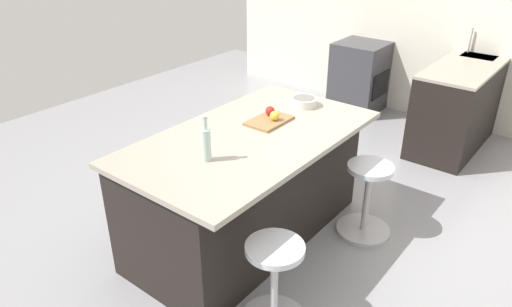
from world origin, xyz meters
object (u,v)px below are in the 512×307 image
Objects in this scene: stool_middle at (274,288)px; water_bottle at (206,143)px; stool_by_window at (366,201)px; cutting_board at (269,121)px; kitchen_island at (246,186)px; fruit_bowl at (304,101)px; apple_red at (270,111)px; oven_range at (359,77)px; apple_yellow at (275,116)px.

water_bottle is (-0.14, -0.67, 0.74)m from stool_middle.
stool_by_window is 1.02m from cutting_board.
fruit_bowl is at bearing 177.53° from kitchen_island.
fruit_bowl is (-0.38, 0.07, -0.02)m from apple_red.
apple_yellow is at bearing 13.23° from oven_range.
kitchen_island is 0.54m from cutting_board.
kitchen_island is 5.51× the size of cutting_board.
stool_middle is at bearing 19.94° from oven_range.
apple_yellow is at bearing 107.78° from cutting_board.
stool_by_window is 2.78× the size of fruit_bowl.
apple_red is at bearing 11.76° from oven_range.
apple_yellow reaches higher than oven_range.
water_bottle is 1.41× the size of fruit_bowl.
oven_range is at bearing -164.81° from fruit_bowl.
stool_middle is (3.66, 1.33, -0.15)m from oven_range.
cutting_board reaches higher than oven_range.
cutting_board is 1.15× the size of water_bottle.
apple_yellow reaches higher than kitchen_island.
cutting_board is at bearing 12.34° from oven_range.
fruit_bowl is (-0.45, 0.02, 0.03)m from cutting_board.
kitchen_island is at bearing -49.55° from stool_by_window.
stool_by_window is (2.41, 1.33, -0.15)m from oven_range.
water_bottle is at bearing 7.92° from kitchen_island.
apple_yellow reaches higher than stool_by_window.
apple_red is (-0.06, -0.09, -0.00)m from apple_yellow.
fruit_bowl is (-0.73, 0.03, 0.49)m from kitchen_island.
stool_middle is 1.33m from apple_yellow.
fruit_bowl reaches higher than stool_middle.
water_bottle reaches higher than stool_middle.
kitchen_island is at bearing -1.78° from cutting_board.
kitchen_island is 3.20× the size of stool_by_window.
kitchen_island reaches higher than stool_middle.
fruit_bowl is (-1.35, -0.70, 0.66)m from stool_middle.
water_bottle reaches higher than stool_by_window.
fruit_bowl is at bearing -152.58° from stool_middle.
stool_by_window is 1.25m from stool_middle.
apple_yellow is 0.33× the size of fruit_bowl.
oven_range is 3.63m from water_bottle.
apple_red is at bearing -70.12° from stool_by_window.
water_bottle is at bearing -102.13° from stool_middle.
water_bottle is (0.48, 0.07, 0.57)m from kitchen_island.
fruit_bowl reaches higher than stool_by_window.
stool_middle is 8.33× the size of apple_red.
apple_yellow is (0.34, -0.68, 0.68)m from stool_by_window.
stool_by_window is 8.32× the size of apple_yellow.
cutting_board is at bearing -175.58° from water_bottle.
fruit_bowl is at bearing -178.31° from water_bottle.
apple_red reaches higher than oven_range.
stool_middle is at bearing 38.35° from apple_red.
oven_range is 3.99× the size of fruit_bowl.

